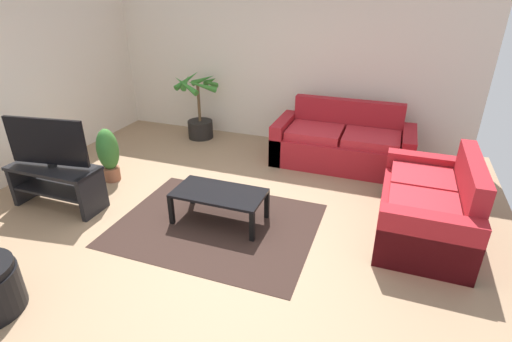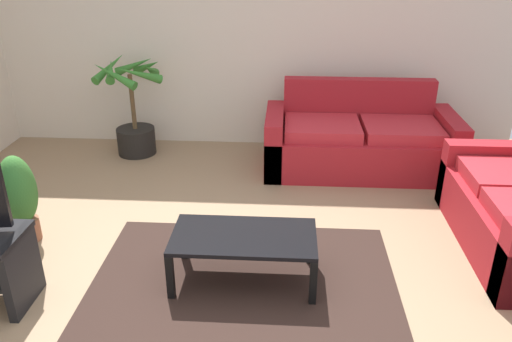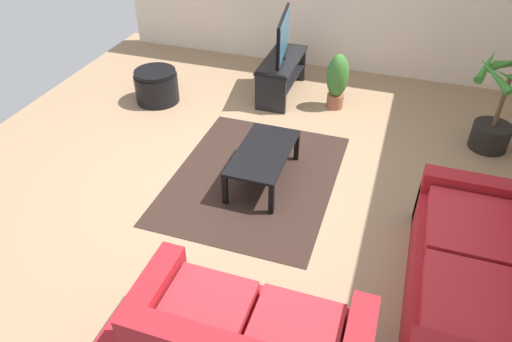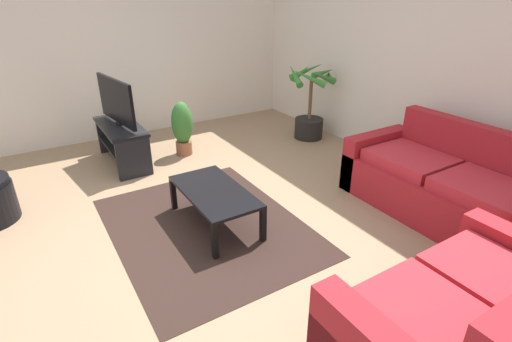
% 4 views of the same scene
% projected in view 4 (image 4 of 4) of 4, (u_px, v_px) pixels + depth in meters
% --- Properties ---
extents(ground_plane, '(6.60, 6.60, 0.00)m').
position_uv_depth(ground_plane, '(191.00, 226.00, 3.79)').
color(ground_plane, '#937556').
extents(wall_back, '(6.00, 0.06, 2.70)m').
position_uv_depth(wall_back, '(415.00, 58.00, 4.64)').
color(wall_back, beige).
rests_on(wall_back, ground).
extents(wall_left, '(0.06, 6.00, 2.70)m').
position_uv_depth(wall_left, '(101.00, 47.00, 5.52)').
color(wall_left, beige).
rests_on(wall_left, ground).
extents(couch_main, '(1.99, 0.90, 0.90)m').
position_uv_depth(couch_main, '(446.00, 188.00, 3.87)').
color(couch_main, maroon).
rests_on(couch_main, ground).
extents(couch_loveseat, '(0.90, 1.60, 0.90)m').
position_uv_depth(couch_loveseat, '(465.00, 326.00, 2.29)').
color(couch_loveseat, maroon).
rests_on(couch_loveseat, ground).
extents(tv_stand, '(1.10, 0.45, 0.53)m').
position_uv_depth(tv_stand, '(122.00, 139.00, 5.03)').
color(tv_stand, black).
rests_on(tv_stand, ground).
extents(tv, '(0.98, 0.19, 0.59)m').
position_uv_depth(tv, '(116.00, 101.00, 4.81)').
color(tv, black).
rests_on(tv, tv_stand).
extents(coffee_table, '(1.02, 0.53, 0.37)m').
position_uv_depth(coffee_table, '(214.00, 194.00, 3.69)').
color(coffee_table, black).
rests_on(coffee_table, ground).
extents(area_rug, '(2.20, 1.70, 0.01)m').
position_uv_depth(area_rug, '(207.00, 226.00, 3.78)').
color(area_rug, black).
rests_on(area_rug, ground).
extents(potted_palm, '(0.79, 0.77, 1.12)m').
position_uv_depth(potted_palm, '(310.00, 109.00, 5.85)').
color(potted_palm, black).
rests_on(potted_palm, ground).
extents(potted_plant_small, '(0.29, 0.29, 0.75)m').
position_uv_depth(potted_plant_small, '(182.00, 127.00, 5.27)').
color(potted_plant_small, brown).
rests_on(potted_plant_small, ground).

